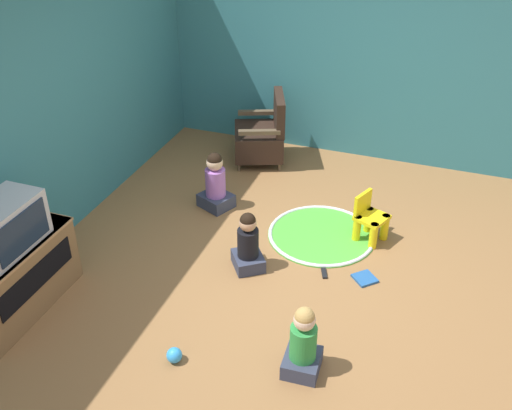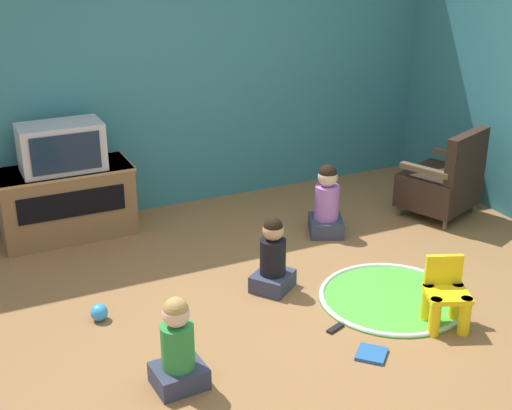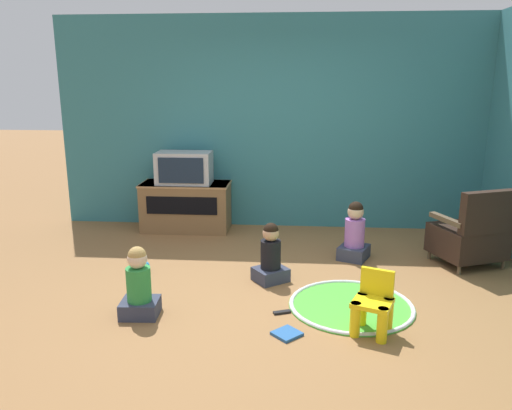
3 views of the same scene
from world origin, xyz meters
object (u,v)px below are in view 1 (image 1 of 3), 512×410
object	(u,v)px
black_armchair	(262,136)
child_watching_center	(303,344)
tv_cabinet	(13,277)
child_watching_right	(248,244)
television	(3,227)
remote_control	(324,273)
book	(365,278)
toy_ball	(174,355)
yellow_kid_chair	(370,221)
child_watching_left	(216,184)

from	to	relation	value
black_armchair	child_watching_center	size ratio (longest dim) A/B	1.41
tv_cabinet	child_watching_right	distance (m)	2.05
television	remote_control	size ratio (longest dim) A/B	4.47
book	remote_control	bearing A→B (deg)	-36.85
child_watching_right	toy_ball	xyz separation A→B (m)	(-1.31, 0.12, -0.20)
yellow_kid_chair	toy_ball	world-z (taller)	yellow_kid_chair
tv_cabinet	child_watching_center	xyz separation A→B (m)	(0.14, -2.50, -0.06)
child_watching_left	child_watching_center	size ratio (longest dim) A/B	1.07
toy_ball	book	xyz separation A→B (m)	(1.49, -1.19, -0.05)
yellow_kid_chair	toy_ball	distance (m)	2.42
television	black_armchair	xyz separation A→B (m)	(3.29, -1.03, -0.50)
child_watching_left	book	size ratio (longest dim) A/B	2.44
tv_cabinet	child_watching_left	world-z (taller)	child_watching_left
tv_cabinet	child_watching_center	distance (m)	2.50
black_armchair	tv_cabinet	bearing A→B (deg)	-39.76
yellow_kid_chair	child_watching_left	world-z (taller)	child_watching_left
yellow_kid_chair	toy_ball	bearing A→B (deg)	175.29
black_armchair	child_watching_right	bearing A→B (deg)	-5.83
yellow_kid_chair	child_watching_left	bearing A→B (deg)	110.75
yellow_kid_chair	child_watching_left	xyz separation A→B (m)	(0.04, 1.68, 0.07)
book	remote_control	world-z (taller)	book
remote_control	yellow_kid_chair	bearing A→B (deg)	-42.07
black_armchair	yellow_kid_chair	world-z (taller)	black_armchair
remote_control	television	bearing A→B (deg)	98.57
television	child_watching_right	size ratio (longest dim) A/B	1.17
black_armchair	book	distance (m)	2.56
child_watching_center	tv_cabinet	bearing A→B (deg)	89.96
yellow_kid_chair	remote_control	xyz separation A→B (m)	(-0.71, 0.27, -0.20)
tv_cabinet	child_watching_center	world-z (taller)	tv_cabinet
child_watching_right	child_watching_center	bearing A→B (deg)	-177.98
television	child_watching_right	distance (m)	2.10
black_armchair	toy_ball	bearing A→B (deg)	-13.79
tv_cabinet	yellow_kid_chair	bearing A→B (deg)	-52.26
yellow_kid_chair	child_watching_center	xyz separation A→B (m)	(-1.90, 0.14, 0.05)
tv_cabinet	black_armchair	distance (m)	3.45
child_watching_left	remote_control	distance (m)	1.62
tv_cabinet	black_armchair	bearing A→B (deg)	-17.92
child_watching_left	toy_ball	bearing A→B (deg)	128.88
child_watching_right	remote_control	bearing A→B (deg)	-115.55
child_watching_left	remote_control	world-z (taller)	child_watching_left
tv_cabinet	book	distance (m)	3.08
toy_ball	black_armchair	bearing A→B (deg)	8.05
remote_control	toy_ball	bearing A→B (deg)	129.17
child_watching_center	toy_ball	size ratio (longest dim) A/B	4.93
yellow_kid_chair	child_watching_right	xyz separation A→B (m)	(-0.84, 0.98, 0.05)
child_watching_right	black_armchair	bearing A→B (deg)	-20.29
yellow_kid_chair	remote_control	bearing A→B (deg)	-178.69
book	tv_cabinet	bearing A→B (deg)	-17.63
tv_cabinet	child_watching_left	xyz separation A→B (m)	(2.09, -0.96, -0.04)
black_armchair	child_watching_center	xyz separation A→B (m)	(-3.14, -1.43, -0.07)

